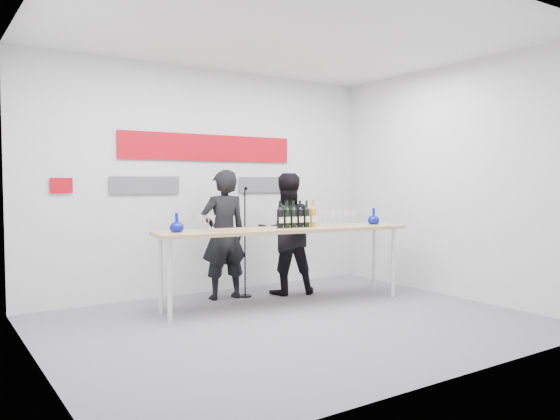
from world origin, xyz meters
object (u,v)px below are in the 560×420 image
(tasting_table, at_px, (285,234))
(presenter_right, at_px, (286,234))
(presenter_left, at_px, (224,235))
(mic_stand, at_px, (245,263))

(tasting_table, bearing_deg, presenter_right, 62.65)
(presenter_left, distance_m, presenter_right, 0.86)
(tasting_table, height_order, presenter_left, presenter_left)
(presenter_right, relative_size, mic_stand, 1.12)
(presenter_left, bearing_deg, mic_stand, 174.57)
(presenter_left, height_order, mic_stand, presenter_left)
(presenter_left, distance_m, mic_stand, 0.48)
(tasting_table, height_order, mic_stand, mic_stand)
(presenter_left, xyz_separation_m, presenter_right, (0.84, -0.18, -0.02))
(tasting_table, bearing_deg, presenter_left, 129.51)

